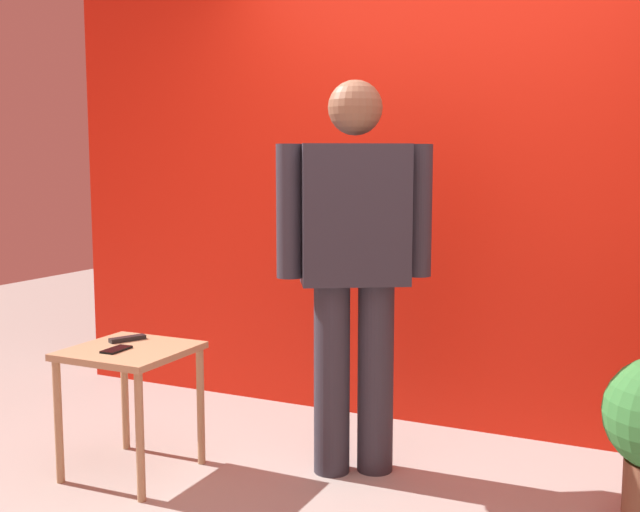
{
  "coord_description": "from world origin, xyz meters",
  "views": [
    {
      "loc": [
        1.11,
        -2.47,
        1.41
      ],
      "look_at": [
        -0.31,
        0.55,
        1.0
      ],
      "focal_mm": 42.46,
      "sensor_mm": 36.0,
      "label": 1
    }
  ],
  "objects": [
    {
      "name": "tv_remote",
      "position": [
        -1.18,
        0.29,
        0.6
      ],
      "size": [
        0.12,
        0.17,
        0.02
      ],
      "primitive_type": "cube",
      "rotation": [
        0.0,
        0.0,
        -0.48
      ],
      "color": "black",
      "rests_on": "side_table"
    },
    {
      "name": "standing_person",
      "position": [
        -0.18,
        0.64,
        0.99
      ],
      "size": [
        0.66,
        0.45,
        1.78
      ],
      "color": "#2D2D38",
      "rests_on": "ground_plane"
    },
    {
      "name": "back_wall_red",
      "position": [
        0.0,
        1.45,
        1.59
      ],
      "size": [
        4.72,
        0.12,
        3.18
      ],
      "primitive_type": "cube",
      "color": "red",
      "rests_on": "ground_plane"
    },
    {
      "name": "cell_phone",
      "position": [
        -1.1,
        0.12,
        0.59
      ],
      "size": [
        0.07,
        0.15,
        0.01
      ],
      "primitive_type": "cube",
      "rotation": [
        0.0,
        0.0,
        0.03
      ],
      "color": "black",
      "rests_on": "side_table"
    },
    {
      "name": "side_table",
      "position": [
        -1.08,
        0.19,
        0.49
      ],
      "size": [
        0.51,
        0.51,
        0.59
      ],
      "color": "tan",
      "rests_on": "ground_plane"
    }
  ]
}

